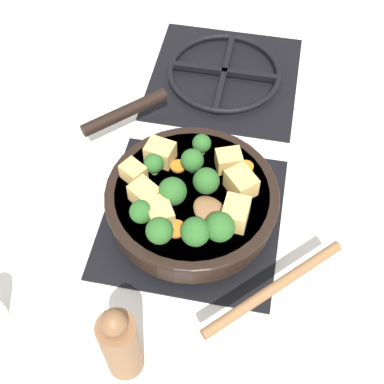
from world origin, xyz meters
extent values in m
plane|color=silver|center=(0.00, 0.00, 0.00)|extent=(2.40, 2.40, 0.00)
cube|color=black|center=(0.00, 0.00, 0.00)|extent=(0.31, 0.31, 0.01)
torus|color=black|center=(0.00, 0.00, 0.02)|extent=(0.24, 0.24, 0.01)
cube|color=black|center=(0.00, 0.00, 0.02)|extent=(0.01, 0.23, 0.01)
cube|color=black|center=(0.00, 0.00, 0.02)|extent=(0.23, 0.01, 0.01)
cube|color=black|center=(0.00, 0.36, 0.00)|extent=(0.31, 0.31, 0.01)
torus|color=black|center=(0.00, 0.36, 0.02)|extent=(0.24, 0.24, 0.01)
cube|color=black|center=(0.00, 0.36, 0.02)|extent=(0.01, 0.23, 0.01)
cube|color=black|center=(0.00, 0.36, 0.02)|extent=(0.23, 0.01, 0.01)
cylinder|color=black|center=(0.00, 0.00, 0.05)|extent=(0.28, 0.28, 0.05)
cylinder|color=brown|center=(0.00, 0.00, 0.06)|extent=(0.26, 0.26, 0.04)
torus|color=black|center=(0.00, 0.00, 0.07)|extent=(0.29, 0.29, 0.01)
cylinder|color=black|center=(-0.16, 0.16, 0.07)|extent=(0.14, 0.14, 0.02)
ellipsoid|color=brown|center=(0.04, -0.04, 0.09)|extent=(0.08, 0.08, 0.01)
cylinder|color=brown|center=(0.15, -0.15, 0.09)|extent=(0.19, 0.19, 0.02)
cube|color=tan|center=(0.08, 0.02, 0.10)|extent=(0.06, 0.06, 0.04)
cube|color=tan|center=(-0.04, -0.06, 0.10)|extent=(0.06, 0.06, 0.04)
cube|color=tan|center=(-0.10, 0.01, 0.09)|extent=(0.05, 0.05, 0.03)
cube|color=tan|center=(0.05, 0.06, 0.10)|extent=(0.05, 0.05, 0.03)
cube|color=tan|center=(-0.07, 0.06, 0.10)|extent=(0.05, 0.05, 0.04)
cube|color=tan|center=(-0.07, -0.03, 0.10)|extent=(0.06, 0.05, 0.04)
cube|color=tan|center=(0.08, -0.04, 0.10)|extent=(0.04, 0.05, 0.04)
cylinder|color=#709956|center=(-0.03, -0.02, 0.08)|extent=(0.01, 0.01, 0.01)
sphere|color=#285B23|center=(-0.03, -0.02, 0.11)|extent=(0.05, 0.05, 0.05)
cylinder|color=#709956|center=(-0.07, -0.07, 0.08)|extent=(0.01, 0.01, 0.01)
sphere|color=#285B23|center=(-0.07, -0.07, 0.10)|extent=(0.04, 0.04, 0.04)
cylinder|color=#709956|center=(-0.01, 0.05, 0.08)|extent=(0.01, 0.01, 0.01)
sphere|color=#285B23|center=(-0.01, 0.05, 0.10)|extent=(0.04, 0.04, 0.04)
cylinder|color=#709956|center=(0.00, 0.09, 0.08)|extent=(0.01, 0.01, 0.01)
sphere|color=#285B23|center=(0.00, 0.09, 0.10)|extent=(0.03, 0.03, 0.03)
cylinder|color=#709956|center=(0.02, -0.09, 0.08)|extent=(0.01, 0.01, 0.01)
sphere|color=#285B23|center=(0.02, -0.09, 0.11)|extent=(0.05, 0.05, 0.05)
cylinder|color=#709956|center=(-0.07, 0.03, 0.08)|extent=(0.01, 0.01, 0.01)
sphere|color=#285B23|center=(-0.07, 0.03, 0.10)|extent=(0.03, 0.03, 0.03)
cylinder|color=#709956|center=(0.02, 0.01, 0.08)|extent=(0.01, 0.01, 0.01)
sphere|color=#285B23|center=(0.02, 0.01, 0.11)|extent=(0.04, 0.04, 0.04)
cylinder|color=#709956|center=(0.06, -0.08, 0.08)|extent=(0.01, 0.01, 0.01)
sphere|color=#285B23|center=(0.06, -0.08, 0.11)|extent=(0.05, 0.05, 0.05)
cylinder|color=#709956|center=(-0.03, -0.10, 0.08)|extent=(0.01, 0.01, 0.01)
sphere|color=#285B23|center=(-0.03, -0.10, 0.11)|extent=(0.04, 0.04, 0.04)
cylinder|color=orange|center=(-0.03, 0.05, 0.08)|extent=(0.03, 0.03, 0.01)
cylinder|color=orange|center=(0.08, 0.07, 0.08)|extent=(0.03, 0.03, 0.01)
cylinder|color=orange|center=(-0.01, -0.08, 0.08)|extent=(0.03, 0.03, 0.01)
cylinder|color=brown|center=(-0.05, -0.27, 0.07)|extent=(0.05, 0.05, 0.14)
sphere|color=brown|center=(-0.05, -0.27, 0.16)|extent=(0.04, 0.04, 0.04)
camera|label=1|loc=(0.10, -0.50, 0.80)|focal=50.00mm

